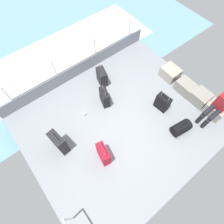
{
  "coord_description": "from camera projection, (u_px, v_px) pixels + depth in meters",
  "views": [
    {
      "loc": [
        1.59,
        -1.61,
        4.66
      ],
      "look_at": [
        -0.3,
        -0.12,
        0.25
      ],
      "focal_mm": 29.68,
      "sensor_mm": 36.0,
      "label": 1
    }
  ],
  "objects": [
    {
      "name": "suitcase_4",
      "position": [
        59.0,
        142.0,
        4.51
      ],
      "size": [
        0.48,
        0.27,
        0.81
      ],
      "color": "black",
      "rests_on": "ground_plane"
    },
    {
      "name": "suitcase_3",
      "position": [
        162.0,
        103.0,
        5.16
      ],
      "size": [
        0.42,
        0.26,
        0.65
      ],
      "color": "black",
      "rests_on": "ground_plane"
    },
    {
      "name": "cargo_crate_3",
      "position": [
        215.0,
        110.0,
        5.12
      ],
      "size": [
        0.55,
        0.4,
        0.39
      ],
      "color": "gray",
      "rests_on": "ground_plane"
    },
    {
      "name": "cargo_crate_1",
      "position": [
        186.0,
        87.0,
        5.51
      ],
      "size": [
        0.59,
        0.39,
        0.35
      ],
      "color": "gray",
      "rests_on": "ground_plane"
    },
    {
      "name": "cargo_crate_0",
      "position": [
        170.0,
        73.0,
        5.77
      ],
      "size": [
        0.57,
        0.45,
        0.36
      ],
      "color": "#9E9989",
      "rests_on": "ground_plane"
    },
    {
      "name": "suitcase_0",
      "position": [
        103.0,
        154.0,
        4.43
      ],
      "size": [
        0.47,
        0.27,
        0.81
      ],
      "color": "#B70C1E",
      "rests_on": "ground_plane"
    },
    {
      "name": "cargo_crate_2",
      "position": [
        200.0,
        98.0,
        5.32
      ],
      "size": [
        0.52,
        0.45,
        0.38
      ],
      "color": "gray",
      "rests_on": "ground_plane"
    },
    {
      "name": "gunwale_port",
      "position": [
        78.0,
        69.0,
        5.79
      ],
      "size": [
        0.06,
        5.2,
        0.45
      ],
      "primitive_type": "cube",
      "color": "gray",
      "rests_on": "ground_plane"
    },
    {
      "name": "duffel_bag",
      "position": [
        181.0,
        128.0,
        4.9
      ],
      "size": [
        0.38,
        0.55,
        0.44
      ],
      "color": "black",
      "rests_on": "ground_plane"
    },
    {
      "name": "passenger_seated",
      "position": [
        218.0,
        107.0,
        4.73
      ],
      "size": [
        0.34,
        0.66,
        1.09
      ],
      "color": "maroon",
      "rests_on": "ground_plane"
    },
    {
      "name": "suitcase_1",
      "position": [
        105.0,
        97.0,
        5.24
      ],
      "size": [
        0.46,
        0.31,
        0.7
      ],
      "color": "black",
      "rests_on": "ground_plane"
    },
    {
      "name": "ground_plane",
      "position": [
        122.0,
        122.0,
        5.2
      ],
      "size": [
        4.4,
        5.2,
        0.06
      ],
      "primitive_type": "cube",
      "color": "gray"
    },
    {
      "name": "paper_cup",
      "position": [
        84.0,
        114.0,
        5.22
      ],
      "size": [
        0.08,
        0.08,
        0.1
      ],
      "primitive_type": "cylinder",
      "color": "white",
      "rests_on": "ground_plane"
    },
    {
      "name": "railing_port",
      "position": [
        75.0,
        56.0,
        5.3
      ],
      "size": [
        0.04,
        4.2,
        1.02
      ],
      "color": "silver",
      "rests_on": "ground_plane"
    },
    {
      "name": "suitcase_2",
      "position": [
        102.0,
        77.0,
        5.59
      ],
      "size": [
        0.46,
        0.33,
        0.65
      ],
      "color": "black",
      "rests_on": "ground_plane"
    },
    {
      "name": "sea_wake",
      "position": [
        59.0,
        56.0,
        6.82
      ],
      "size": [
        12.0,
        12.0,
        0.01
      ],
      "color": "#6B99A8",
      "rests_on": "ground_plane"
    }
  ]
}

